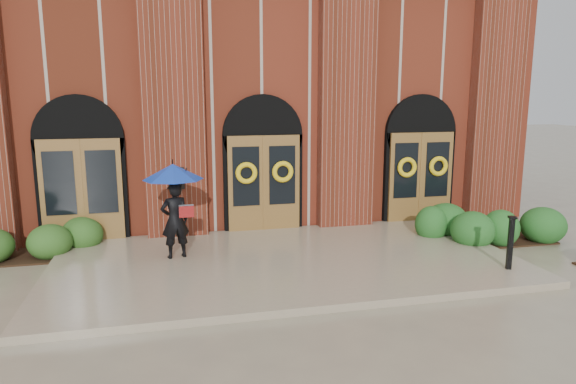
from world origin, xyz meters
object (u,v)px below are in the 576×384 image
object	(u,v)px
man_with_umbrella	(174,193)
metal_post	(510,242)
hedge_wall_left	(24,242)
hedge_wall_right	(478,224)

from	to	relation	value
man_with_umbrella	metal_post	distance (m)	7.11
hedge_wall_left	hedge_wall_right	size ratio (longest dim) A/B	0.87
man_with_umbrella	hedge_wall_left	distance (m)	3.82
metal_post	hedge_wall_left	bearing A→B (deg)	159.96
hedge_wall_right	man_with_umbrella	bearing A→B (deg)	-179.53
metal_post	hedge_wall_left	world-z (taller)	metal_post
man_with_umbrella	hedge_wall_right	distance (m)	7.63
hedge_wall_right	hedge_wall_left	bearing A→B (deg)	173.68
metal_post	man_with_umbrella	bearing A→B (deg)	160.25
metal_post	hedge_wall_right	distance (m)	2.63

